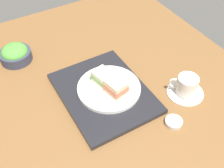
{
  "coord_description": "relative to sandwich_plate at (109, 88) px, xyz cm",
  "views": [
    {
      "loc": [
        57.39,
        -40.1,
        76.62
      ],
      "look_at": [
        -2.85,
        -5.07,
        5.0
      ],
      "focal_mm": 44.85,
      "sensor_mm": 36.0,
      "label": 1
    }
  ],
  "objects": [
    {
      "name": "salad_bowl",
      "position": [
        -35.62,
        -23.92,
        0.64
      ],
      "size": [
        12.85,
        12.85,
        7.22
      ],
      "color": "#33384C",
      "rests_on": "ground_plane"
    },
    {
      "name": "serving_tray",
      "position": [
        -0.23,
        -2.01,
        -1.62
      ],
      "size": [
        37.51,
        29.57,
        1.84
      ],
      "primitive_type": "cube",
      "color": "black",
      "rests_on": "ground_plane"
    },
    {
      "name": "ground_plane",
      "position": [
        3.65,
        5.89,
        -4.04
      ],
      "size": [
        140.0,
        100.0,
        3.0
      ],
      "primitive_type": "cube",
      "color": "brown"
    },
    {
      "name": "sandwich_far",
      "position": [
        3.21,
        0.7,
        3.43
      ],
      "size": [
        8.28,
        7.19,
        5.45
      ],
      "color": "beige",
      "rests_on": "sandwich_plate"
    },
    {
      "name": "coffee_cup",
      "position": [
        14.05,
        24.31,
        0.77
      ],
      "size": [
        13.57,
        13.57,
        7.59
      ],
      "color": "silver",
      "rests_on": "ground_plane"
    },
    {
      "name": "sandwich_plate",
      "position": [
        0.0,
        0.0,
        0.0
      ],
      "size": [
        23.14,
        23.14,
        1.4
      ],
      "primitive_type": "cylinder",
      "color": "white",
      "rests_on": "serving_tray"
    },
    {
      "name": "small_sauce_dish",
      "position": [
        23.0,
        11.81,
        -1.76
      ],
      "size": [
        5.91,
        5.91,
        1.56
      ],
      "primitive_type": "cylinder",
      "color": "beige",
      "rests_on": "ground_plane"
    },
    {
      "name": "sandwich_near",
      "position": [
        -3.21,
        -0.7,
        3.15
      ],
      "size": [
        8.17,
        7.1,
        4.9
      ],
      "color": "#EFE5C1",
      "rests_on": "sandwich_plate"
    }
  ]
}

